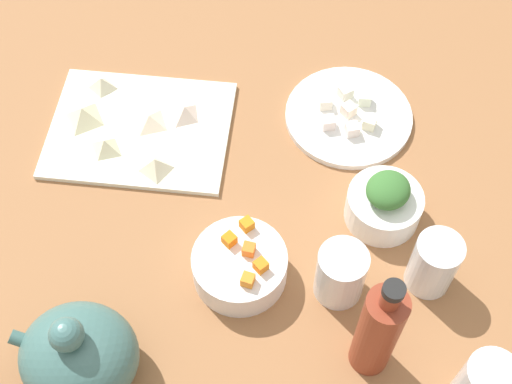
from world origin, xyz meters
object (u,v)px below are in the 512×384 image
Objects in this scene: bowl_greens at (383,206)px; drinking_glass_2 at (434,264)px; bottle_0 at (378,331)px; plate_tofu at (349,116)px; cutting_board at (140,129)px; drinking_glass_1 at (341,274)px; bowl_carrots at (237,266)px; teapot at (79,355)px.

bowl_greens is 1.13× the size of drinking_glass_2.
plate_tofu is at bearing -78.77° from bottle_0.
bottle_0 reaches higher than drinking_glass_2.
bowl_greens is at bearing -51.08° from drinking_glass_2.
cutting_board is 45.57cm from drinking_glass_1.
plate_tofu is at bearing -85.33° from drinking_glass_1.
cutting_board is 2.59× the size of bowl_greens.
bowl_carrots is 1.44× the size of drinking_glass_1.
bowl_carrots is 29.77cm from drinking_glass_2.
drinking_glass_1 is 0.94× the size of drinking_glass_2.
bowl_carrots is at bearing 9.74° from drinking_glass_2.
plate_tofu is 2.24× the size of drinking_glass_1.
teapot is 1.77× the size of drinking_glass_1.
bowl_carrots is 24.79cm from bottle_0.
cutting_board is 3.11× the size of drinking_glass_1.
bowl_carrots is 0.62× the size of bottle_0.
teapot is (38.95, 34.67, 3.40)cm from bowl_greens.
drinking_glass_1 reaches higher than bowl_carrots.
bottle_0 reaches higher than bowl_carrots.
bottle_0 is 2.33× the size of drinking_glass_1.
bowl_carrots is at bearing -132.66° from teapot.
teapot is 0.76× the size of bottle_0.
bowl_greens is 25.93cm from bowl_carrots.
bottle_0 is at bearing -165.67° from teapot.
cutting_board is at bearing -36.75° from bottle_0.
bottle_0 is at bearing 101.23° from plate_tofu.
drinking_glass_2 is at bearing -152.57° from teapot.
drinking_glass_2 is at bearing -170.26° from bowl_carrots.
plate_tofu is 36.94cm from bowl_carrots.
cutting_board is at bearing -11.42° from bowl_greens.
bowl_carrots is 0.81× the size of teapot.
bottle_0 is (-39.66, -10.13, 3.99)cm from teapot.
cutting_board is 44.25cm from teapot.
drinking_glass_1 reaches higher than bowl_greens.
drinking_glass_1 is at bearing -149.10° from teapot.
teapot reaches higher than bowl_greens.
teapot is at bearing 27.43° from drinking_glass_2.
bottle_0 is 12.77cm from drinking_glass_1.
bottle_0 is 16.91cm from drinking_glass_2.
cutting_board is at bearing -20.05° from drinking_glass_2.
plate_tofu is at bearing -110.67° from bowl_carrots.
drinking_glass_2 is (-16.21, 29.48, 4.81)cm from plate_tofu.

